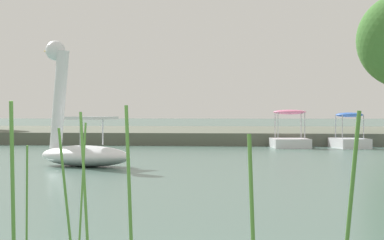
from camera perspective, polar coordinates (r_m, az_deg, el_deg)
shore_bank_far at (r=44.18m, az=5.23°, el=-1.05°), size 154.74×20.07×0.57m
swan_boat at (r=21.23m, az=-8.32°, el=-1.54°), size 3.16×2.40×3.50m
pedal_boat_pink at (r=32.93m, az=7.29°, el=-1.26°), size 1.84×2.53×1.62m
pedal_boat_blue at (r=33.09m, az=11.64°, el=-1.28°), size 1.71×2.55×1.50m
reed_clump_foreground at (r=6.58m, az=-3.03°, el=-5.86°), size 2.88×1.36×1.55m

